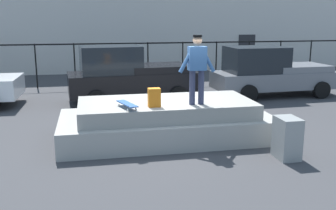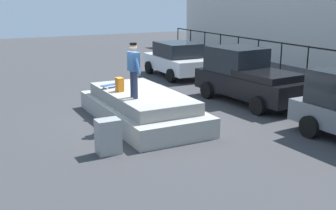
{
  "view_description": "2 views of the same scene",
  "coord_description": "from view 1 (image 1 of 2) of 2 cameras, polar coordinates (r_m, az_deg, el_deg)",
  "views": [
    {
      "loc": [
        -1.81,
        -9.42,
        3.01
      ],
      "look_at": [
        0.27,
        0.77,
        0.65
      ],
      "focal_mm": 41.77,
      "sensor_mm": 36.0,
      "label": 1
    },
    {
      "loc": [
        12.12,
        -5.45,
        3.95
      ],
      "look_at": [
        0.23,
        0.76,
        0.47
      ],
      "focal_mm": 45.51,
      "sensor_mm": 36.0,
      "label": 2
    }
  ],
  "objects": [
    {
      "name": "car_grey_pickup_far",
      "position": [
        15.54,
        14.73,
        4.66
      ],
      "size": [
        4.82,
        2.08,
        1.91
      ],
      "color": "slate",
      "rests_on": "ground_plane"
    },
    {
      "name": "backpack",
      "position": [
        9.05,
        -2.03,
        1.09
      ],
      "size": [
        0.29,
        0.21,
        0.44
      ],
      "primitive_type": "cube",
      "rotation": [
        0.0,
        0.0,
        0.03
      ],
      "color": "orange",
      "rests_on": "concrete_ledge"
    },
    {
      "name": "car_black_pickup_mid",
      "position": [
        14.07,
        -5.77,
        4.42
      ],
      "size": [
        4.69,
        2.26,
        2.02
      ],
      "color": "black",
      "rests_on": "ground_plane"
    },
    {
      "name": "concrete_ledge",
      "position": [
        9.86,
        -0.29,
        -2.36
      ],
      "size": [
        5.25,
        2.47,
        0.96
      ],
      "color": "#9E9B93",
      "rests_on": "ground_plane"
    },
    {
      "name": "ground_plane",
      "position": [
        10.05,
        -0.62,
        -4.65
      ],
      "size": [
        60.0,
        60.0,
        0.0
      ],
      "primitive_type": "plane",
      "color": "#38383A"
    },
    {
      "name": "skateboard",
      "position": [
        8.97,
        -5.99,
        0.15
      ],
      "size": [
        0.44,
        0.85,
        0.12
      ],
      "color": "#264C8C",
      "rests_on": "concrete_ledge"
    },
    {
      "name": "skateboarder",
      "position": [
        9.22,
        4.26,
        5.84
      ],
      "size": [
        0.89,
        0.24,
        1.64
      ],
      "color": "#2D334C",
      "rests_on": "concrete_ledge"
    },
    {
      "name": "fence_row",
      "position": [
        17.48,
        -5.57,
        6.99
      ],
      "size": [
        24.06,
        0.06,
        1.9
      ],
      "color": "black",
      "rests_on": "ground_plane"
    },
    {
      "name": "warehouse_building",
      "position": [
        25.13,
        -7.58,
        12.46
      ],
      "size": [
        36.69,
        7.71,
        5.81
      ],
      "color": "beige",
      "rests_on": "ground_plane"
    },
    {
      "name": "utility_box",
      "position": [
        8.83,
        16.98,
        -4.64
      ],
      "size": [
        0.44,
        0.6,
        0.91
      ],
      "primitive_type": "cube",
      "rotation": [
        0.0,
        0.0,
        0.0
      ],
      "color": "gray",
      "rests_on": "ground_plane"
    }
  ]
}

